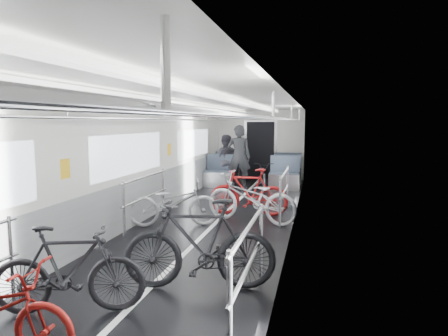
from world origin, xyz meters
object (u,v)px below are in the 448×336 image
(person_standing, at_px, (239,157))
(bike_left_mid, at_px, (69,270))
(bike_right_near, at_px, (199,244))
(bike_right_mid, at_px, (251,198))
(person_seated, at_px, (225,160))
(bike_aisle, at_px, (263,176))
(bike_right_far, at_px, (248,192))
(bike_left_far, at_px, (174,203))

(person_standing, bearing_deg, bike_left_mid, 82.42)
(bike_right_near, height_order, person_standing, person_standing)
(person_standing, bearing_deg, bike_right_mid, 98.22)
(bike_right_near, bearing_deg, person_seated, 179.16)
(bike_left_mid, bearing_deg, person_seated, -15.84)
(bike_aisle, xyz_separation_m, person_standing, (-0.72, 0.00, 0.54))
(bike_right_far, height_order, bike_aisle, bike_right_far)
(bike_right_mid, height_order, person_standing, person_standing)
(bike_aisle, bearing_deg, bike_left_mid, -108.08)
(bike_left_mid, height_order, person_seated, person_seated)
(bike_right_mid, bearing_deg, person_seated, -146.70)
(bike_right_near, height_order, person_seated, person_seated)
(bike_left_far, bearing_deg, bike_left_mid, 163.17)
(bike_aisle, relative_size, person_standing, 0.83)
(bike_left_far, relative_size, bike_right_far, 1.02)
(bike_right_mid, distance_m, person_seated, 4.84)
(bike_left_mid, relative_size, bike_right_far, 0.93)
(bike_left_far, distance_m, bike_right_far, 1.72)
(bike_right_far, distance_m, person_standing, 3.49)
(bike_left_far, height_order, person_standing, person_standing)
(bike_right_far, bearing_deg, bike_left_mid, -15.15)
(bike_left_far, xyz_separation_m, person_seated, (-0.18, 5.16, 0.35))
(bike_right_near, xyz_separation_m, bike_right_mid, (0.08, 3.27, -0.05))
(bike_right_far, relative_size, bike_aisle, 1.06)
(bike_right_near, distance_m, bike_right_far, 3.87)
(bike_left_far, xyz_separation_m, bike_aisle, (1.11, 4.53, -0.04))
(bike_left_mid, xyz_separation_m, bike_left_far, (-0.18, 3.59, -0.02))
(bike_left_mid, relative_size, bike_aisle, 0.99)
(bike_left_mid, xyz_separation_m, bike_right_mid, (1.22, 4.18, 0.03))
(bike_right_far, xyz_separation_m, person_seated, (-1.43, 3.97, 0.29))
(bike_right_far, distance_m, person_seated, 4.23)
(bike_left_mid, bearing_deg, bike_aisle, -24.74)
(bike_right_mid, bearing_deg, bike_right_far, -152.11)
(bike_left_mid, bearing_deg, person_standing, -19.66)
(bike_right_far, distance_m, bike_aisle, 3.35)
(bike_right_mid, xyz_separation_m, bike_aisle, (-0.28, 3.95, -0.08))
(bike_right_near, bearing_deg, bike_aisle, 169.98)
(bike_left_far, xyz_separation_m, bike_right_mid, (1.40, 0.59, 0.05))
(bike_right_mid, relative_size, bike_right_far, 1.12)
(bike_aisle, relative_size, person_seated, 1.00)
(bike_right_far, relative_size, person_standing, 0.88)
(bike_left_mid, height_order, bike_right_far, bike_right_far)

